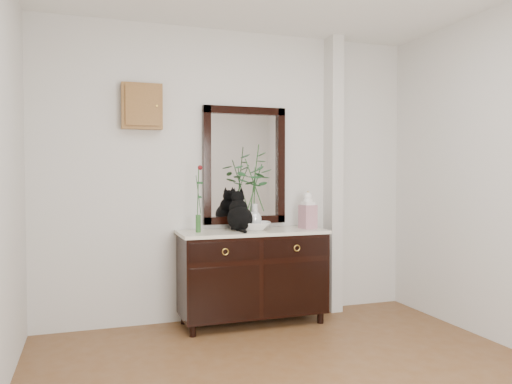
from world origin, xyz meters
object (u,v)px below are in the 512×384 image
object	(u,v)px
cat	(240,210)
lotus_bowl	(255,226)
ginger_jar	(308,210)
sideboard	(252,272)

from	to	relation	value
cat	lotus_bowl	bearing A→B (deg)	-2.80
lotus_bowl	ginger_jar	xyz separation A→B (m)	(0.51, -0.04, 0.14)
cat	lotus_bowl	xyz separation A→B (m)	(0.14, -0.01, -0.15)
sideboard	cat	bearing A→B (deg)	166.54
ginger_jar	sideboard	bearing A→B (deg)	177.68
cat	ginger_jar	bearing A→B (deg)	-3.66
cat	lotus_bowl	distance (m)	0.20
sideboard	ginger_jar	xyz separation A→B (m)	(0.54, -0.02, 0.55)
sideboard	lotus_bowl	xyz separation A→B (m)	(0.03, 0.02, 0.41)
lotus_bowl	ginger_jar	world-z (taller)	ginger_jar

